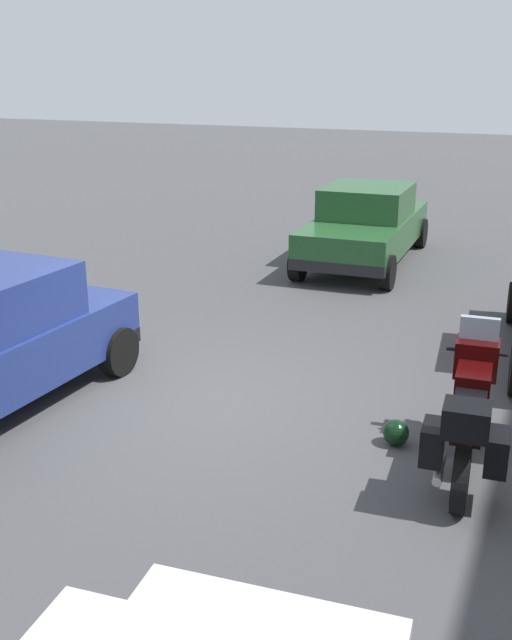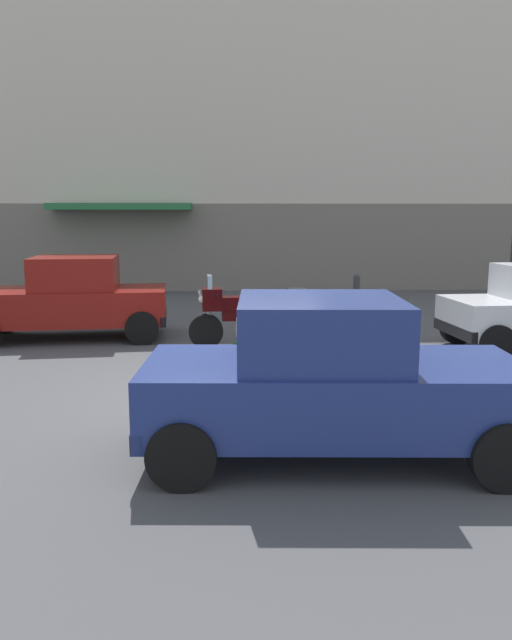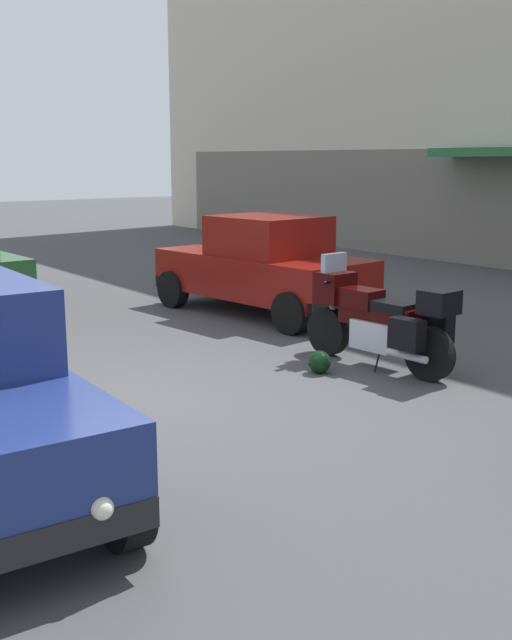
% 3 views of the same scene
% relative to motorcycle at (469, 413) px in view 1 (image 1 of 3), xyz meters
% --- Properties ---
extents(ground_plane, '(80.00, 80.00, 0.00)m').
position_rel_motorcycle_xyz_m(ground_plane, '(-0.38, -3.25, -0.62)').
color(ground_plane, '#424244').
extents(motorcycle, '(2.26, 0.80, 1.36)m').
position_rel_motorcycle_xyz_m(motorcycle, '(0.00, 0.00, 0.00)').
color(motorcycle, black).
rests_on(motorcycle, ground).
extents(helmet, '(0.28, 0.28, 0.28)m').
position_rel_motorcycle_xyz_m(helmet, '(-0.24, -0.75, -0.48)').
color(helmet, black).
rests_on(helmet, ground).
extents(car_sedan_far, '(4.62, 2.04, 1.56)m').
position_rel_motorcycle_xyz_m(car_sedan_far, '(-7.75, -3.15, 0.16)').
color(car_sedan_far, '#235128').
rests_on(car_sedan_far, ground).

